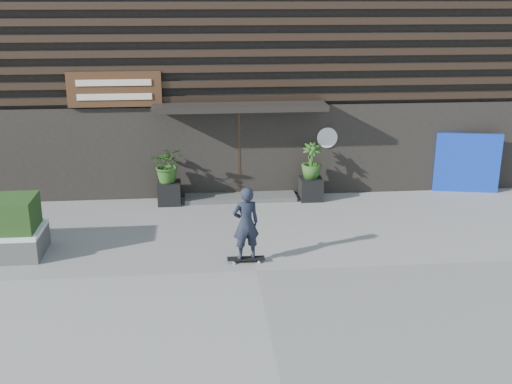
{
  "coord_description": "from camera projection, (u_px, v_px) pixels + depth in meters",
  "views": [
    {
      "loc": [
        -1.07,
        -11.42,
        5.37
      ],
      "look_at": [
        0.17,
        1.78,
        1.1
      ],
      "focal_mm": 43.62,
      "sensor_mm": 36.0,
      "label": 1
    }
  ],
  "objects": [
    {
      "name": "bamboo_left",
      "position": [
        168.0,
        164.0,
        16.23
      ],
      "size": [
        0.86,
        0.75,
        0.96
      ],
      "primitive_type": "imported",
      "color": "#2D591E",
      "rests_on": "planter_pot_left"
    },
    {
      "name": "planter_pot_right",
      "position": [
        311.0,
        189.0,
        16.81
      ],
      "size": [
        0.6,
        0.6,
        0.6
      ],
      "primitive_type": "cube",
      "color": "black",
      "rests_on": "ground"
    },
    {
      "name": "planter_pot_left",
      "position": [
        169.0,
        193.0,
        16.47
      ],
      "size": [
        0.6,
        0.6,
        0.6
      ],
      "primitive_type": "cube",
      "color": "black",
      "rests_on": "ground"
    },
    {
      "name": "entrance_step",
      "position": [
        240.0,
        197.0,
        16.9
      ],
      "size": [
        3.0,
        0.8,
        0.12
      ],
      "primitive_type": "cube",
      "color": "#4A4A48",
      "rests_on": "ground"
    },
    {
      "name": "bamboo_right",
      "position": [
        312.0,
        161.0,
        16.57
      ],
      "size": [
        0.54,
        0.54,
        0.96
      ],
      "primitive_type": "imported",
      "color": "#2D591E",
      "rests_on": "planter_pot_right"
    },
    {
      "name": "blue_tarp",
      "position": [
        467.0,
        163.0,
        17.33
      ],
      "size": [
        1.77,
        0.47,
        1.67
      ],
      "primitive_type": "cube",
      "rotation": [
        0.0,
        0.0,
        -0.2
      ],
      "color": "#0D2FB3",
      "rests_on": "ground"
    },
    {
      "name": "building",
      "position": [
        228.0,
        36.0,
        20.78
      ],
      "size": [
        18.0,
        11.0,
        8.0
      ],
      "color": "black",
      "rests_on": "ground"
    },
    {
      "name": "ground",
      "position": [
        256.0,
        271.0,
        12.56
      ],
      "size": [
        80.0,
        80.0,
        0.0
      ],
      "primitive_type": "plane",
      "color": "gray",
      "rests_on": "ground"
    },
    {
      "name": "skateboarder",
      "position": [
        246.0,
        224.0,
        12.71
      ],
      "size": [
        0.78,
        0.48,
        1.64
      ],
      "color": "black",
      "rests_on": "ground"
    }
  ]
}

